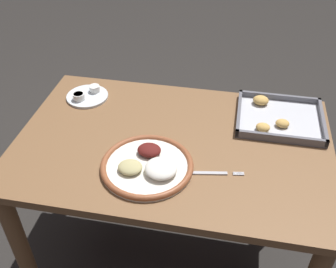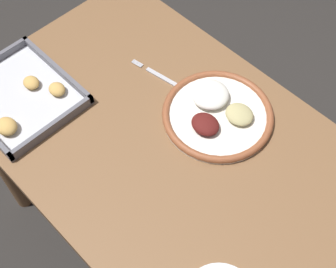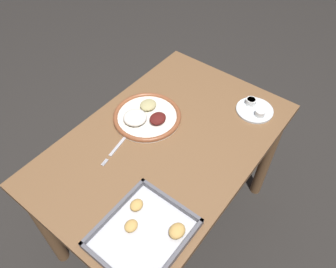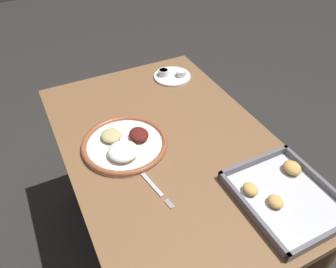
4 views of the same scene
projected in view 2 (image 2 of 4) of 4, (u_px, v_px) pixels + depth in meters
The scene contains 5 objects.
ground_plane at pixel (165, 233), 1.81m from camera, with size 8.00×8.00×0.00m, color #282623.
dining_table at pixel (164, 159), 1.32m from camera, with size 1.09×0.71×0.70m.
dinner_plate at pixel (217, 113), 1.25m from camera, with size 0.30×0.30×0.05m.
fork at pixel (167, 80), 1.33m from camera, with size 0.22×0.05×0.00m.
baking_tray at pixel (21, 97), 1.28m from camera, with size 0.31×0.27×0.04m.
Camera 2 is at (-0.48, 0.45, 1.73)m, focal length 50.00 mm.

